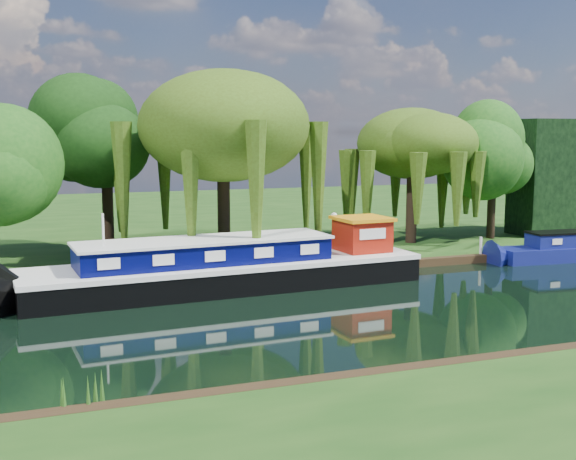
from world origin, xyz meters
name	(u,v)px	position (x,y,z in m)	size (l,w,h in m)	color
ground	(421,306)	(0.00, 0.00, 0.00)	(120.00, 120.00, 0.00)	black
far_bank	(219,217)	(0.00, 34.00, 0.23)	(120.00, 52.00, 0.45)	#153B10
dutch_barge	(230,268)	(-6.85, 6.41, 1.02)	(19.70, 5.60, 4.11)	black
red_dinghy	(140,293)	(-11.15, 6.81, 0.00)	(2.52, 3.53, 0.73)	maroon
willow_left	(223,129)	(-5.62, 11.85, 7.73)	(8.37, 8.37, 10.03)	black
willow_right	(413,154)	(7.43, 13.77, 6.15)	(6.41, 6.41, 7.81)	black
tree_far_mid	(106,141)	(-11.29, 17.64, 7.04)	(5.85, 5.85, 9.57)	black
tree_far_right	(493,157)	(13.45, 13.59, 5.89)	(4.83, 4.83, 7.90)	black
conifer_hedge	(555,177)	(19.00, 14.00, 4.45)	(6.00, 3.00, 8.00)	black
lamppost	(334,223)	(0.50, 10.50, 2.42)	(0.36, 0.36, 2.56)	silver
mooring_posts	(333,255)	(-0.50, 8.40, 0.95)	(19.16, 0.16, 1.00)	silver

